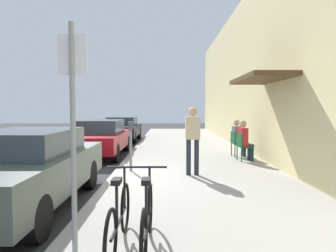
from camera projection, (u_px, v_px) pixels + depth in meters
ground_plane at (108, 182)px, 7.52m from camera, size 60.00×60.00×0.00m
sidewalk_slab at (194, 164)px, 9.52m from camera, size 4.50×32.00×0.12m
building_facade at (273, 64)px, 9.35m from camera, size 1.40×32.00×6.30m
parked_car_0 at (24, 168)px, 5.47m from camera, size 1.80×4.40×1.39m
parked_car_1 at (100, 137)px, 11.54m from camera, size 1.80×4.40×1.35m
parked_car_2 at (122, 128)px, 17.09m from camera, size 1.80×4.40×1.32m
parking_meter at (130, 142)px, 8.19m from camera, size 0.12×0.10×1.32m
street_sign at (73, 122)px, 3.38m from camera, size 0.32×0.06×2.60m
bicycle_0 at (119, 219)px, 3.63m from camera, size 0.46×1.71×0.90m
bicycle_1 at (147, 219)px, 3.63m from camera, size 0.46×1.71×0.90m
cafe_chair_0 at (242, 145)px, 9.79m from camera, size 0.50×0.50×0.87m
seated_patron_0 at (244, 139)px, 9.79m from camera, size 0.47×0.41×1.29m
cafe_chair_1 at (236, 142)px, 10.71m from camera, size 0.48×0.48×0.87m
seated_patron_1 at (238, 136)px, 10.70m from camera, size 0.45×0.39×1.29m
pedestrian_standing at (192, 135)px, 7.67m from camera, size 0.36×0.22×1.70m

